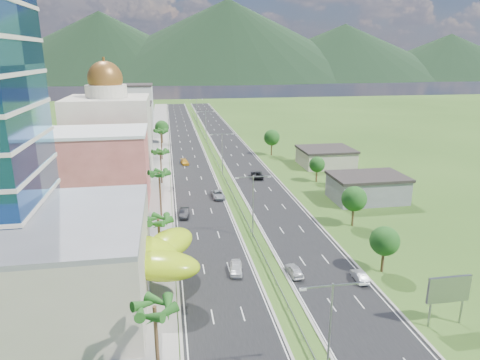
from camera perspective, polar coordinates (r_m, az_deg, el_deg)
ground at (r=65.28m, az=3.47°, el=-11.14°), size 500.00×500.00×0.00m
road_left at (r=149.48m, az=-7.22°, el=4.64°), size 11.00×260.00×0.04m
road_right at (r=150.84m, az=-1.51°, el=4.87°), size 11.00×260.00×0.04m
sidewalk_left at (r=149.39m, az=-10.87°, el=4.48°), size 7.00×260.00×0.12m
median_guardrail at (r=132.33m, az=-3.60°, el=3.47°), size 0.10×216.06×0.76m
streetlight_median_a at (r=41.37m, az=11.93°, el=-18.45°), size 6.04×0.25×11.00m
streetlight_median_b at (r=71.60m, az=1.75°, el=-2.69°), size 6.04×0.25×11.00m
streetlight_median_c at (r=109.68m, az=-2.40°, el=4.06°), size 6.04×0.25×11.00m
streetlight_median_d at (r=153.69m, az=-4.59°, el=7.59°), size 6.04×0.25×11.00m
streetlight_median_e at (r=198.14m, az=-5.81°, el=9.53°), size 6.04×0.25×11.00m
mall_podium at (r=58.95m, az=-27.35°, el=-10.29°), size 30.00×24.00×11.00m
lime_canopy at (r=58.37m, az=-15.27°, el=-9.76°), size 18.00×15.00×7.40m
pink_shophouse at (r=92.28m, az=-18.41°, el=1.33°), size 20.00×15.00×15.00m
domed_building at (r=113.78m, az=-16.97°, el=6.18°), size 20.00×20.00×28.70m
midrise_grey at (r=138.72m, az=-15.26°, el=6.63°), size 16.00×15.00×16.00m
midrise_beige at (r=160.60m, az=-14.54°, el=7.41°), size 16.00×15.00×13.00m
midrise_white at (r=183.01m, az=-14.06°, el=9.28°), size 16.00×15.00×18.00m
billboard at (r=55.35m, az=26.06°, el=-13.12°), size 5.20×0.35×6.20m
shed_near at (r=95.41m, az=16.60°, el=-1.16°), size 15.00×10.00×5.00m
shed_far at (r=122.75m, az=11.36°, el=2.91°), size 14.00×12.00×4.40m
palm_tree_a at (r=40.85m, az=-11.31°, el=-16.76°), size 3.60×3.60×9.10m
palm_tree_b at (r=62.72m, az=-10.83°, el=-5.51°), size 3.60×3.60×8.10m
palm_tree_c at (r=81.25m, az=-10.72°, el=0.65°), size 3.60×3.60×9.60m
palm_tree_d at (r=103.80m, az=-10.57°, el=3.54°), size 3.60×3.60×8.60m
palm_tree_e at (r=128.18m, az=-10.51°, el=6.31°), size 3.60×3.60×9.40m
leafy_tree_lfar at (r=153.28m, az=-10.40°, el=6.90°), size 4.90×4.90×8.05m
leafy_tree_ra at (r=64.42m, az=18.73°, el=-7.73°), size 4.20×4.20×6.90m
leafy_tree_rb at (r=79.68m, az=14.98°, el=-2.45°), size 4.55×4.55×7.47m
leafy_tree_rc at (r=105.84m, az=10.24°, el=2.04°), size 3.85×3.85×6.33m
leafy_tree_rd at (r=132.48m, az=4.26°, el=5.66°), size 4.90×4.90×8.05m
mountain_ridge at (r=512.50m, az=-1.50°, el=13.02°), size 860.00×140.00×90.00m
car_white_near_left at (r=62.52m, az=-0.54°, el=-11.62°), size 2.35×4.56×1.48m
car_dark_left at (r=83.38m, az=-7.47°, el=-4.34°), size 2.06×4.87×1.56m
car_silver_mid_left at (r=93.41m, az=-2.95°, el=-1.93°), size 2.82×5.65×1.54m
car_yellow_far_left at (r=122.79m, az=-7.38°, el=2.38°), size 2.51×4.81×1.33m
car_white_near_right at (r=62.38m, az=7.24°, el=-11.85°), size 2.00×4.37×1.45m
car_silver_right at (r=62.80m, az=15.66°, el=-12.25°), size 1.57×4.01×1.30m
car_dark_far_right at (r=108.60m, az=2.29°, el=0.74°), size 3.27×6.13×1.64m
motorcycle at (r=54.64m, az=-7.12°, el=-16.42°), size 0.61×1.92×1.22m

